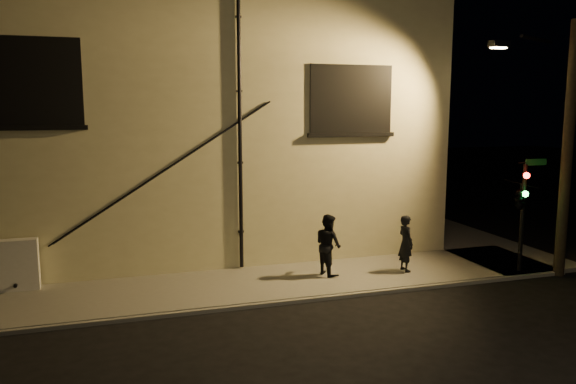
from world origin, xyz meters
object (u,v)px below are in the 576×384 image
object	(u,v)px
pedestrian_a	(406,243)
streetlamp_pole	(563,143)
pedestrian_b	(328,245)
traffic_signal	(520,198)

from	to	relation	value
pedestrian_a	streetlamp_pole	xyz separation A→B (m)	(4.08, -1.29, 2.84)
pedestrian_a	pedestrian_b	bearing A→B (deg)	79.42
pedestrian_a	traffic_signal	bearing A→B (deg)	-112.27
traffic_signal	streetlamp_pole	size ratio (longest dim) A/B	0.45
streetlamp_pole	pedestrian_a	bearing A→B (deg)	162.46
pedestrian_a	streetlamp_pole	distance (m)	5.14
traffic_signal	streetlamp_pole	bearing A→B (deg)	-10.73
traffic_signal	streetlamp_pole	world-z (taller)	streetlamp_pole
pedestrian_a	pedestrian_b	distance (m)	2.26
pedestrian_a	traffic_signal	distance (m)	3.40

